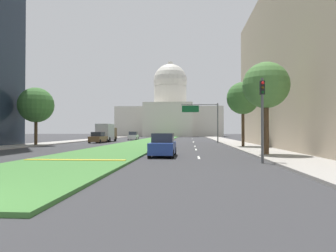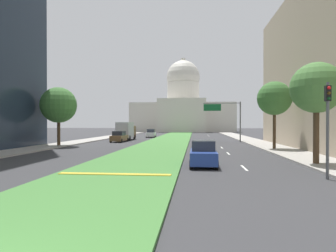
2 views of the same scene
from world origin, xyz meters
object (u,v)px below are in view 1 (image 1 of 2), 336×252
at_px(traffic_light_near_right, 262,109).
at_px(street_tree_left_mid, 36,105).
at_px(street_tree_right_near, 266,86).
at_px(sedan_lead_stopped, 163,146).
at_px(sedan_midblock, 98,138).
at_px(sedan_distant, 133,136).
at_px(capitol_building, 170,113).
at_px(street_tree_right_mid, 243,98).
at_px(box_truck_delivery, 106,132).
at_px(overhead_guide_sign, 204,114).

bearing_deg(traffic_light_near_right, street_tree_left_mid, 141.56).
height_order(street_tree_right_near, street_tree_left_mid, street_tree_left_mid).
bearing_deg(street_tree_left_mid, sedan_lead_stopped, -39.84).
distance_m(sedan_lead_stopped, sedan_midblock, 27.84).
bearing_deg(sedan_distant, capitol_building, 83.77).
xyz_separation_m(sedan_midblock, sedan_distant, (2.70, 16.08, 0.01)).
relative_size(street_tree_right_mid, sedan_lead_stopped, 1.86).
xyz_separation_m(traffic_light_near_right, street_tree_right_mid, (1.89, 17.39, 2.50)).
height_order(traffic_light_near_right, street_tree_right_near, street_tree_right_near).
xyz_separation_m(capitol_building, box_truck_delivery, (-8.05, -55.84, -6.94)).
height_order(overhead_guide_sign, street_tree_left_mid, street_tree_left_mid).
xyz_separation_m(street_tree_left_mid, sedan_lead_stopped, (18.24, -15.22, -4.54)).
xyz_separation_m(traffic_light_near_right, overhead_guide_sign, (-2.10, 30.90, 1.36)).
height_order(capitol_building, sedan_distant, capitol_building).
bearing_deg(overhead_guide_sign, box_truck_delivery, 166.41).
xyz_separation_m(capitol_building, sedan_midblock, (-7.70, -61.84, -7.79)).
distance_m(overhead_guide_sign, street_tree_right_near, 25.90).
distance_m(street_tree_right_near, street_tree_right_mid, 12.12).
height_order(street_tree_right_near, street_tree_right_mid, street_tree_right_mid).
bearing_deg(sedan_midblock, overhead_guide_sign, 5.88).
xyz_separation_m(street_tree_left_mid, street_tree_right_mid, (26.60, -2.23, 0.45)).
bearing_deg(street_tree_left_mid, box_truck_delivery, 71.78).
xyz_separation_m(street_tree_right_near, box_truck_delivery, (-21.14, 29.86, -3.82)).
relative_size(capitol_building, box_truck_delivery, 5.75).
xyz_separation_m(traffic_light_near_right, sedan_distant, (-16.55, 45.22, -2.48)).
bearing_deg(street_tree_right_near, sedan_lead_stopped, -173.75).
bearing_deg(street_tree_right_mid, traffic_light_near_right, -96.21).
bearing_deg(street_tree_right_mid, box_truck_delivery, 140.46).
bearing_deg(traffic_light_near_right, street_tree_right_near, 73.72).
height_order(sedan_midblock, box_truck_delivery, box_truck_delivery).
xyz_separation_m(sedan_lead_stopped, sedan_midblock, (-12.77, 24.74, -0.00)).
xyz_separation_m(capitol_building, street_tree_right_mid, (13.44, -73.58, -2.80)).
bearing_deg(sedan_midblock, street_tree_right_mid, -29.06).
relative_size(street_tree_right_mid, box_truck_delivery, 1.21).
height_order(traffic_light_near_right, street_tree_left_mid, street_tree_left_mid).
distance_m(overhead_guide_sign, street_tree_right_mid, 14.14).
height_order(overhead_guide_sign, street_tree_right_near, street_tree_right_near).
relative_size(traffic_light_near_right, street_tree_left_mid, 0.67).
xyz_separation_m(traffic_light_near_right, street_tree_left_mid, (-24.71, 19.61, 2.06)).
bearing_deg(street_tree_right_near, box_truck_delivery, 125.30).
bearing_deg(capitol_building, sedan_midblock, -97.09).
bearing_deg(sedan_midblock, street_tree_right_near, -48.94).
bearing_deg(box_truck_delivery, overhead_guide_sign, -13.59).
xyz_separation_m(overhead_guide_sign, street_tree_right_mid, (3.99, -13.51, 1.15)).
xyz_separation_m(street_tree_right_mid, sedan_lead_stopped, (-8.36, -12.99, -4.99)).
height_order(capitol_building, traffic_light_near_right, capitol_building).
relative_size(capitol_building, sedan_lead_stopped, 8.79).
height_order(street_tree_left_mid, sedan_midblock, street_tree_left_mid).
bearing_deg(street_tree_right_mid, sedan_lead_stopped, -122.77).
bearing_deg(box_truck_delivery, capitol_building, 81.80).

